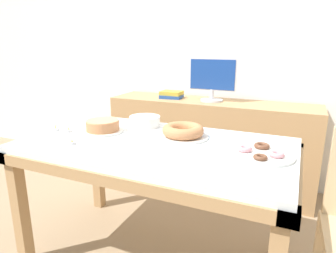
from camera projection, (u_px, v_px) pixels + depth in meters
name	position (u px, v px, depth m)	size (l,w,h in m)	color
wall_back	(222.00, 46.00, 2.83)	(8.00, 0.10, 2.60)	white
dining_table	(156.00, 158.00, 1.74)	(1.56, 0.87, 0.77)	silver
sideboard	(209.00, 144.00, 2.80)	(1.86, 0.44, 0.82)	tan
computer_monitor	(212.00, 80.00, 2.63)	(0.42, 0.20, 0.38)	silver
book_stack	(172.00, 95.00, 2.83)	(0.22, 0.19, 0.07)	#23478C
cake_chocolate_round	(103.00, 126.00, 1.91)	(0.26, 0.26, 0.08)	white
cake_golden_bundt	(183.00, 132.00, 1.79)	(0.30, 0.30, 0.08)	white
pastry_platter	(260.00, 153.00, 1.50)	(0.34, 0.34, 0.04)	white
plate_stack	(145.00, 121.00, 2.04)	(0.21, 0.21, 0.07)	white
tealight_left_edge	(56.00, 129.00, 1.94)	(0.04, 0.04, 0.04)	silver
tealight_right_edge	(72.00, 143.00, 1.67)	(0.04, 0.04, 0.04)	silver
tealight_near_cakes	(69.00, 130.00, 1.91)	(0.04, 0.04, 0.04)	silver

